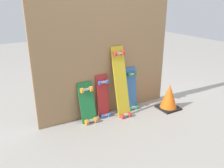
% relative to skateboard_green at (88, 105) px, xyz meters
% --- Properties ---
extents(ground_plane, '(12.00, 12.00, 0.00)m').
position_rel_skateboard_green_xyz_m(ground_plane, '(0.33, 0.04, -0.21)').
color(ground_plane, '#9E9991').
extents(plywood_wall_panel, '(1.84, 0.04, 1.89)m').
position_rel_skateboard_green_xyz_m(plywood_wall_panel, '(0.33, 0.11, 0.73)').
color(plywood_wall_panel, '#99724C').
rests_on(plywood_wall_panel, ground).
extents(skateboard_green, '(0.19, 0.20, 0.56)m').
position_rel_skateboard_green_xyz_m(skateboard_green, '(0.00, 0.00, 0.00)').
color(skateboard_green, '#1E7238').
rests_on(skateboard_green, ground).
extents(skateboard_red, '(0.16, 0.15, 0.62)m').
position_rel_skateboard_green_xyz_m(skateboard_red, '(0.23, 0.03, 0.02)').
color(skateboard_red, '#B22626').
rests_on(skateboard_red, ground).
extents(skateboard_yellow, '(0.18, 0.29, 0.96)m').
position_rel_skateboard_green_xyz_m(skateboard_yellow, '(0.46, -0.04, 0.20)').
color(skateboard_yellow, gold).
rests_on(skateboard_yellow, ground).
extents(skateboard_blue, '(0.17, 0.15, 0.65)m').
position_rel_skateboard_green_xyz_m(skateboard_blue, '(0.67, 0.03, 0.04)').
color(skateboard_blue, '#386BAD').
rests_on(skateboard_blue, ground).
extents(traffic_cone, '(0.27, 0.27, 0.36)m').
position_rel_skateboard_green_xyz_m(traffic_cone, '(1.11, -0.24, -0.04)').
color(traffic_cone, black).
rests_on(traffic_cone, ground).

